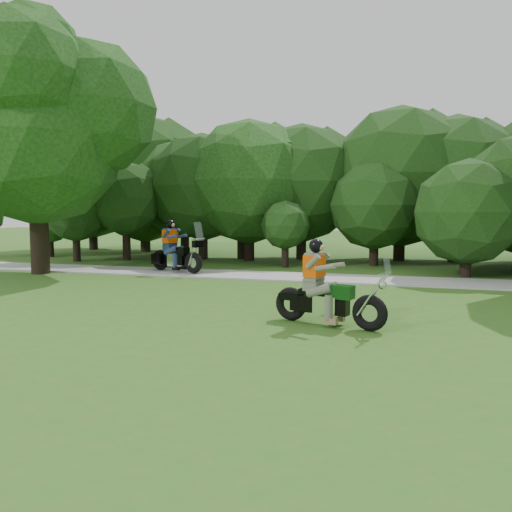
# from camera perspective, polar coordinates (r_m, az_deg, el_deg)

# --- Properties ---
(ground) EXTENTS (100.00, 100.00, 0.00)m
(ground) POSITION_cam_1_polar(r_m,az_deg,el_deg) (9.95, 0.45, -8.67)
(ground) COLOR #2D631C
(ground) RESTS_ON ground
(walkway) EXTENTS (60.00, 2.20, 0.06)m
(walkway) POSITION_cam_1_polar(r_m,az_deg,el_deg) (17.65, 7.52, -2.50)
(walkway) COLOR gray
(walkway) RESTS_ON ground
(tree_line) EXTENTS (39.71, 12.31, 7.82)m
(tree_line) POSITION_cam_1_polar(r_m,az_deg,el_deg) (24.27, 12.19, 8.03)
(tree_line) COLOR black
(tree_line) RESTS_ON ground
(big_tree_west) EXTENTS (8.64, 6.56, 9.96)m
(big_tree_west) POSITION_cam_1_polar(r_m,az_deg,el_deg) (21.09, -23.40, 13.99)
(big_tree_west) COLOR black
(big_tree_west) RESTS_ON ground
(chopper_motorcycle) EXTENTS (2.48, 1.14, 1.80)m
(chopper_motorcycle) POSITION_cam_1_polar(r_m,az_deg,el_deg) (10.51, 7.70, -4.26)
(chopper_motorcycle) COLOR black
(chopper_motorcycle) RESTS_ON ground
(touring_motorcycle) EXTENTS (2.50, 1.42, 1.97)m
(touring_motorcycle) POSITION_cam_1_polar(r_m,az_deg,el_deg) (19.28, -9.42, 0.36)
(touring_motorcycle) COLOR black
(touring_motorcycle) RESTS_ON walkway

